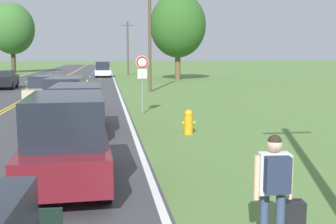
% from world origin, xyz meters
% --- Properties ---
extents(hitchhiker_person, '(0.57, 0.43, 1.68)m').
position_xyz_m(hitchhiker_person, '(7.43, 2.57, 1.03)').
color(hitchhiker_person, '#38476B').
rests_on(hitchhiker_person, ground).
extents(suitcase, '(0.38, 0.21, 0.69)m').
position_xyz_m(suitcase, '(7.79, 2.71, 0.32)').
color(suitcase, black).
rests_on(suitcase, ground).
extents(fire_hydrant, '(0.48, 0.32, 0.88)m').
position_xyz_m(fire_hydrant, '(7.95, 11.48, 0.45)').
color(fire_hydrant, gold).
rests_on(fire_hydrant, ground).
extents(traffic_sign, '(0.60, 0.10, 2.76)m').
position_xyz_m(traffic_sign, '(6.79, 16.88, 2.09)').
color(traffic_sign, gray).
rests_on(traffic_sign, ground).
extents(utility_pole_midground, '(1.80, 0.24, 9.64)m').
position_xyz_m(utility_pole_midground, '(8.43, 28.95, 4.98)').
color(utility_pole_midground, brown).
rests_on(utility_pole_midground, ground).
extents(utility_pole_far, '(1.80, 0.24, 7.47)m').
position_xyz_m(utility_pole_far, '(8.25, 56.71, 3.88)').
color(utility_pole_far, brown).
rests_on(utility_pole_far, ground).
extents(tree_left_verge, '(6.22, 6.22, 9.64)m').
position_xyz_m(tree_left_verge, '(13.16, 44.02, 6.05)').
color(tree_left_verge, brown).
rests_on(tree_left_verge, ground).
extents(tree_behind_sign, '(6.92, 6.92, 10.86)m').
position_xyz_m(tree_behind_sign, '(-9.29, 67.00, 6.86)').
color(tree_behind_sign, '#473828').
rests_on(tree_behind_sign, ground).
extents(car_maroon_van_approaching, '(1.90, 4.19, 1.95)m').
position_xyz_m(car_maroon_van_approaching, '(4.22, 6.13, 1.01)').
color(car_maroon_van_approaching, black).
rests_on(car_maroon_van_approaching, ground).
extents(car_dark_grey_van_mid_near, '(1.92, 4.67, 1.73)m').
position_xyz_m(car_dark_grey_van_mid_near, '(4.07, 12.47, 0.90)').
color(car_dark_grey_van_mid_near, black).
rests_on(car_dark_grey_van_mid_near, ground).
extents(car_red_suv_mid_far, '(2.00, 4.81, 1.73)m').
position_xyz_m(car_red_suv_mid_far, '(3.19, 17.68, 0.92)').
color(car_red_suv_mid_far, black).
rests_on(car_red_suv_mid_far, ground).
extents(car_champagne_sedan_receding, '(2.03, 4.43, 1.57)m').
position_xyz_m(car_champagne_sedan_receding, '(1.58, 22.86, 0.80)').
color(car_champagne_sedan_receding, black).
rests_on(car_champagne_sedan_receding, ground).
extents(car_black_sedan_distant, '(2.03, 4.23, 1.52)m').
position_xyz_m(car_black_sedan_distant, '(-3.30, 33.56, 0.79)').
color(car_black_sedan_distant, black).
rests_on(car_black_sedan_distant, ground).
extents(car_white_van_horizon, '(1.94, 4.66, 1.93)m').
position_xyz_m(car_white_van_horizon, '(4.76, 51.23, 0.99)').
color(car_white_van_horizon, black).
rests_on(car_white_van_horizon, ground).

